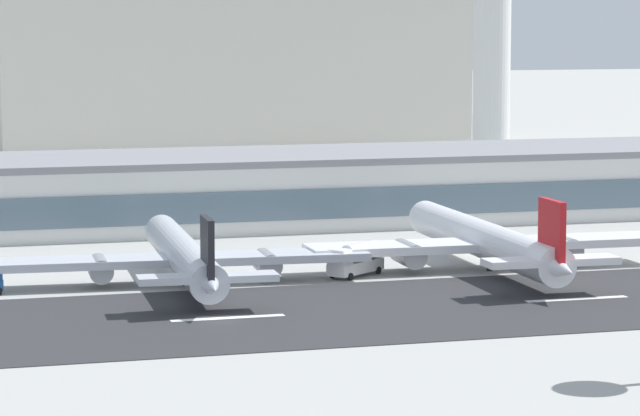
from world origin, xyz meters
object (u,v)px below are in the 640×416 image
at_px(control_tower, 492,17).
at_px(distant_hotel_block, 230,73).
at_px(airliner_red_tail_gate_1, 490,243).
at_px(terminal_building, 236,189).
at_px(service_fuel_truck_2, 355,259).
at_px(airliner_black_tail_gate_0, 185,258).

relative_size(control_tower, distant_hotel_block, 0.49).
bearing_deg(airliner_red_tail_gate_1, control_tower, -20.97).
distance_m(terminal_building, airliner_red_tail_gate_1, 54.92).
relative_size(terminal_building, service_fuel_truck_2, 19.07).
xyz_separation_m(airliner_black_tail_gate_0, airliner_red_tail_gate_1, (37.93, 0.17, 0.24)).
height_order(airliner_black_tail_gate_0, airliner_red_tail_gate_1, airliner_red_tail_gate_1).
height_order(control_tower, distant_hotel_block, control_tower).
xyz_separation_m(airliner_red_tail_gate_1, service_fuel_truck_2, (-17.05, 0.55, -1.43)).
distance_m(distant_hotel_block, airliner_red_tail_gate_1, 180.40).
bearing_deg(distant_hotel_block, control_tower, -67.70).
height_order(control_tower, service_fuel_truck_2, control_tower).
relative_size(terminal_building, distant_hotel_block, 1.48).
distance_m(terminal_building, service_fuel_truck_2, 50.84).
height_order(control_tower, airliner_red_tail_gate_1, control_tower).
bearing_deg(airliner_black_tail_gate_0, control_tower, -34.44).
height_order(distant_hotel_block, service_fuel_truck_2, distant_hotel_block).
bearing_deg(airliner_black_tail_gate_0, service_fuel_truck_2, -84.21).
height_order(airliner_black_tail_gate_0, service_fuel_truck_2, airliner_black_tail_gate_0).
bearing_deg(airliner_black_tail_gate_0, airliner_red_tail_gate_1, -85.91).
bearing_deg(terminal_building, airliner_red_tail_gate_1, -68.88).
bearing_deg(control_tower, terminal_building, -141.17).
height_order(terminal_building, service_fuel_truck_2, terminal_building).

